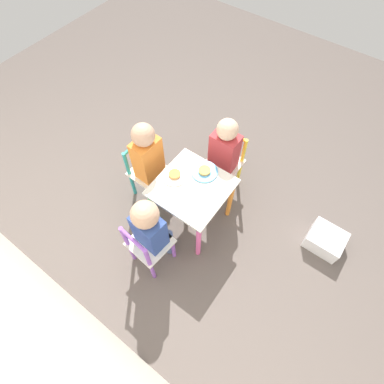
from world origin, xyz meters
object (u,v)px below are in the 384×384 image
(plate_front, at_px, (204,171))
(child_back, at_px, (151,228))
(storage_bin, at_px, (325,240))
(chair_purple, at_px, (148,246))
(child_right, at_px, (149,159))
(plate_right, at_px, (175,175))
(chair_yellow, at_px, (225,163))
(chair_teal, at_px, (147,172))
(kids_table, at_px, (192,194))
(child_front, at_px, (223,153))

(plate_front, bearing_deg, child_back, 86.10)
(child_back, xyz_separation_m, storage_bin, (-0.98, -0.81, -0.39))
(chair_purple, height_order, storage_bin, chair_purple)
(child_right, height_order, plate_right, child_right)
(chair_yellow, height_order, chair_teal, same)
(chair_yellow, xyz_separation_m, chair_teal, (0.45, 0.43, 0.00))
(kids_table, bearing_deg, plate_front, -90.00)
(child_right, xyz_separation_m, child_back, (-0.36, 0.40, -0.02))
(chair_teal, distance_m, plate_right, 0.38)
(chair_purple, distance_m, child_back, 0.20)
(child_back, bearing_deg, chair_yellow, -86.91)
(chair_purple, bearing_deg, chair_yellow, -87.11)
(chair_teal, bearing_deg, child_back, -132.28)
(child_back, relative_size, plate_right, 4.12)
(plate_front, bearing_deg, storage_bin, -163.80)
(child_right, relative_size, plate_front, 4.25)
(kids_table, xyz_separation_m, chair_yellow, (0.00, -0.45, -0.13))
(chair_yellow, relative_size, plate_right, 2.91)
(chair_teal, bearing_deg, plate_right, -91.02)
(chair_purple, xyz_separation_m, storage_bin, (-0.98, -0.87, -0.19))
(child_front, relative_size, child_right, 0.96)
(plate_right, distance_m, storage_bin, 1.24)
(chair_purple, height_order, plate_front, chair_purple)
(chair_teal, bearing_deg, plate_front, -71.79)
(chair_purple, bearing_deg, plate_front, -88.68)
(kids_table, height_order, child_back, child_back)
(kids_table, height_order, storage_bin, kids_table)
(chair_purple, xyz_separation_m, child_right, (0.35, -0.46, 0.21))
(child_right, distance_m, child_back, 0.54)
(chair_purple, distance_m, storage_bin, 1.33)
(chair_yellow, distance_m, storage_bin, 0.97)
(chair_teal, bearing_deg, chair_purple, -136.63)
(chair_teal, height_order, chair_purple, same)
(chair_yellow, relative_size, child_back, 0.71)
(kids_table, bearing_deg, chair_purple, 84.63)
(chair_teal, xyz_separation_m, child_right, (-0.06, 0.00, 0.21))
(child_front, height_order, child_right, child_right)
(chair_purple, xyz_separation_m, plate_right, (0.11, -0.45, 0.23))
(child_front, xyz_separation_m, storage_bin, (-0.95, -0.03, -0.38))
(chair_purple, bearing_deg, chair_teal, -43.37)
(chair_purple, distance_m, plate_front, 0.64)
(kids_table, bearing_deg, plate_right, 0.00)
(child_back, xyz_separation_m, plate_right, (0.11, -0.39, 0.04))
(child_back, bearing_deg, chair_teal, -39.02)
(chair_yellow, height_order, child_back, child_back)
(plate_front, xyz_separation_m, plate_right, (0.15, 0.15, 0.00))
(plate_front, bearing_deg, child_front, -89.35)
(child_front, height_order, plate_right, child_front)
(chair_purple, height_order, child_front, child_front)
(child_right, relative_size, child_back, 1.06)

